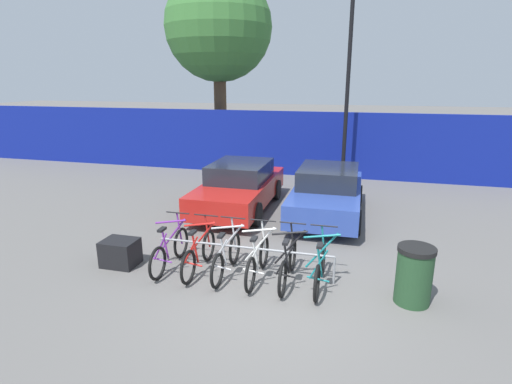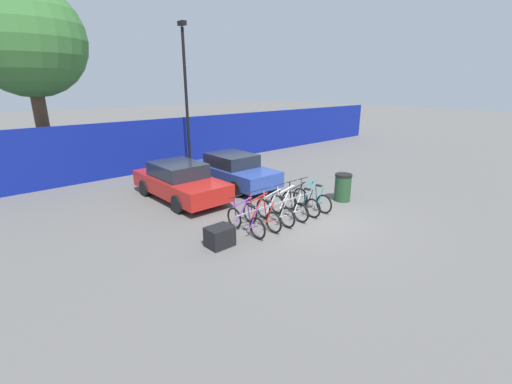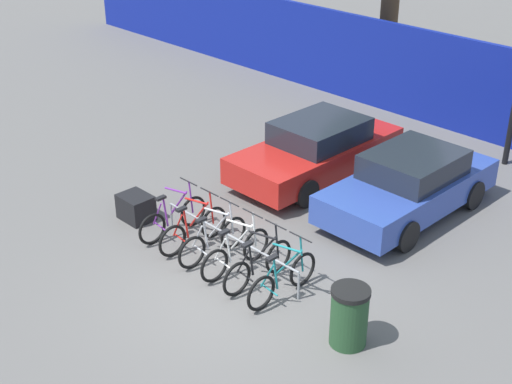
% 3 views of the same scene
% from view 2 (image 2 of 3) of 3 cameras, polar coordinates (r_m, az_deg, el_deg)
% --- Properties ---
extents(ground_plane, '(120.00, 120.00, 0.00)m').
position_cam_2_polar(ground_plane, '(11.38, 8.90, -4.40)').
color(ground_plane, '#605E5B').
extents(hoarding_wall, '(36.00, 0.16, 2.56)m').
position_cam_2_polar(hoarding_wall, '(18.32, -14.69, 7.76)').
color(hoarding_wall, navy).
rests_on(hoarding_wall, ground).
extents(bike_rack, '(3.59, 0.04, 0.57)m').
position_cam_2_polar(bike_rack, '(11.08, 3.75, -2.16)').
color(bike_rack, gray).
rests_on(bike_rack, ground).
extents(bicycle_purple, '(0.68, 1.71, 1.05)m').
position_cam_2_polar(bicycle_purple, '(10.04, -1.77, -4.91)').
color(bicycle_purple, black).
rests_on(bicycle_purple, ground).
extents(bicycle_red, '(0.68, 1.71, 1.05)m').
position_cam_2_polar(bicycle_red, '(10.43, 0.90, -4.02)').
color(bicycle_red, black).
rests_on(bicycle_red, ground).
extents(bicycle_silver, '(0.68, 1.71, 1.05)m').
position_cam_2_polar(bicycle_silver, '(10.81, 3.16, -3.26)').
color(bicycle_silver, black).
rests_on(bicycle_silver, ground).
extents(bicycle_white, '(0.68, 1.71, 1.05)m').
position_cam_2_polar(bicycle_white, '(11.24, 5.45, -2.48)').
color(bicycle_white, black).
rests_on(bicycle_white, ground).
extents(bicycle_black, '(0.68, 1.71, 1.05)m').
position_cam_2_polar(bicycle_black, '(11.66, 7.42, -1.80)').
color(bicycle_black, black).
rests_on(bicycle_black, ground).
extents(bicycle_teal, '(0.68, 1.71, 1.05)m').
position_cam_2_polar(bicycle_teal, '(12.11, 9.30, -1.16)').
color(bicycle_teal, black).
rests_on(bicycle_teal, ground).
extents(car_red, '(1.91, 4.40, 1.40)m').
position_cam_2_polar(car_red, '(13.29, -12.60, 1.75)').
color(car_red, red).
rests_on(car_red, ground).
extents(car_blue, '(1.91, 4.27, 1.40)m').
position_cam_2_polar(car_blue, '(14.68, -3.85, 3.62)').
color(car_blue, '#2D479E').
rests_on(car_blue, ground).
extents(lamp_post, '(0.24, 0.44, 6.97)m').
position_cam_2_polar(lamp_post, '(17.56, -11.59, 16.01)').
color(lamp_post, black).
rests_on(lamp_post, ground).
extents(trash_bin, '(0.63, 0.63, 1.03)m').
position_cam_2_polar(trash_bin, '(13.22, 14.26, 0.77)').
color(trash_bin, '#234728').
rests_on(trash_bin, ground).
extents(cargo_crate, '(0.70, 0.56, 0.55)m').
position_cam_2_polar(cargo_crate, '(9.37, -6.07, -7.40)').
color(cargo_crate, black).
rests_on(cargo_crate, ground).
extents(tree_behind_hoarding, '(4.67, 4.67, 8.31)m').
position_cam_2_polar(tree_behind_hoarding, '(18.25, -33.85, 20.18)').
color(tree_behind_hoarding, brown).
rests_on(tree_behind_hoarding, ground).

